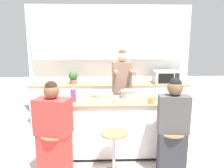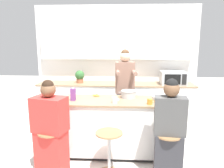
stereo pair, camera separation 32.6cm
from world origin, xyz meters
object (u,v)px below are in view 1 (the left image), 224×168
bar_stool_center (114,152)px  bar_stool_rightmost (171,151)px  person_seated_near (173,132)px  cooking_pot (128,94)px  coffee_cup_near (151,101)px  potted_plant (73,77)px  banana_bunch (95,96)px  juice_carton (73,95)px  microwave (166,77)px  kitchen_island (112,126)px  person_cooking (122,94)px  person_wrapped_blanket (54,133)px  coffee_cup_far (116,100)px  bar_stool_leftmost (56,153)px  fruit_bowl (158,97)px

bar_stool_center → bar_stool_rightmost: size_ratio=1.00×
person_seated_near → cooking_pot: person_seated_near is taller
coffee_cup_near → potted_plant: potted_plant is taller
banana_bunch → juice_carton: (-0.33, -0.28, 0.08)m
coffee_cup_near → microwave: bearing=67.6°
potted_plant → person_seated_near: bearing=-52.9°
bar_stool_center → person_seated_near: (0.81, -0.00, 0.29)m
kitchen_island → cooking_pot: bearing=27.7°
person_cooking → coffee_cup_near: 0.94m
banana_bunch → kitchen_island: bearing=-36.6°
person_wrapped_blanket → juice_carton: person_wrapped_blanket is taller
coffee_cup_far → potted_plant: size_ratio=0.40×
bar_stool_center → coffee_cup_far: (0.06, 0.46, 0.63)m
bar_stool_leftmost → potted_plant: bearing=90.9°
bar_stool_leftmost → person_wrapped_blanket: bearing=152.3°
juice_carton → microwave: (1.92, 1.58, 0.02)m
person_seated_near → microwave: size_ratio=2.54×
person_cooking → coffee_cup_near: bearing=-70.7°
person_wrapped_blanket → coffee_cup_far: person_wrapped_blanket is taller
kitchen_island → person_seated_near: 1.05m
bar_stool_leftmost → microwave: microwave is taller
bar_stool_center → coffee_cup_near: 0.95m
bar_stool_center → potted_plant: potted_plant is taller
fruit_bowl → person_wrapped_blanket: bearing=-155.9°
microwave → potted_plant: bearing=179.2°
banana_bunch → potted_plant: potted_plant is taller
cooking_pot → potted_plant: size_ratio=1.17×
bar_stool_center → coffee_cup_near: size_ratio=5.74×
coffee_cup_far → bar_stool_rightmost: bearing=-31.4°
bar_stool_leftmost → potted_plant: (-0.04, 2.19, 0.71)m
person_seated_near → coffee_cup_near: 0.58m
kitchen_island → person_wrapped_blanket: size_ratio=1.47×
bar_stool_rightmost → person_cooking: bearing=114.9°
fruit_bowl → coffee_cup_near: size_ratio=2.10×
potted_plant → coffee_cup_far: bearing=-62.6°
bar_stool_center → coffee_cup_far: size_ratio=5.60×
microwave → potted_plant: size_ratio=1.89×
microwave → bar_stool_rightmost: bearing=-103.0°
person_seated_near → kitchen_island: bearing=147.8°
person_cooking → microwave: person_cooking is taller
kitchen_island → fruit_bowl: 0.92m
person_seated_near → bar_stool_center: bearing=-174.1°
coffee_cup_far → juice_carton: bearing=170.4°
person_cooking → banana_bunch: (-0.49, -0.43, 0.08)m
bar_stool_leftmost → juice_carton: bearing=72.3°
person_wrapped_blanket → microwave: (2.12, 2.15, 0.41)m
person_seated_near → microwave: (0.49, 2.15, 0.40)m
banana_bunch → person_cooking: bearing=40.9°
bar_stool_leftmost → person_cooking: (1.01, 1.28, 0.51)m
person_seated_near → person_cooking: bearing=121.2°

